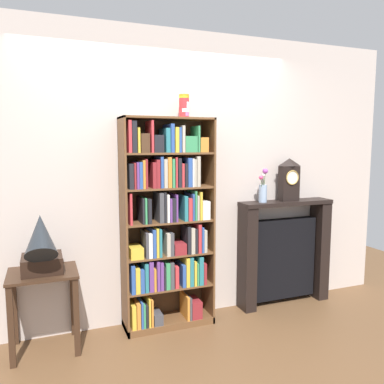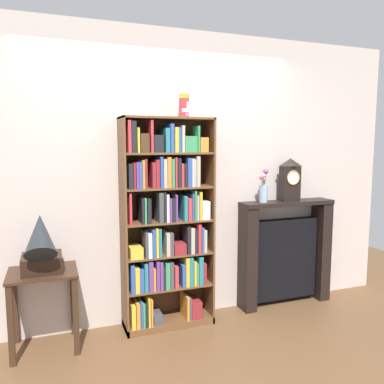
% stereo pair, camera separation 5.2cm
% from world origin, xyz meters
% --- Properties ---
extents(ground_plane, '(7.75, 6.40, 0.02)m').
position_xyz_m(ground_plane, '(0.00, 0.00, -0.01)').
color(ground_plane, brown).
extents(wall_back, '(4.75, 0.08, 2.68)m').
position_xyz_m(wall_back, '(0.11, 0.29, 1.34)').
color(wall_back, beige).
rests_on(wall_back, ground).
extents(bookshelf, '(0.81, 0.30, 1.88)m').
position_xyz_m(bookshelf, '(-0.01, 0.09, 0.92)').
color(bookshelf, brown).
rests_on(bookshelf, ground).
extents(cup_stack, '(0.09, 0.09, 0.20)m').
position_xyz_m(cup_stack, '(0.16, 0.11, 1.99)').
color(cup_stack, red).
rests_on(cup_stack, bookshelf).
extents(side_table_left, '(0.53, 0.43, 0.65)m').
position_xyz_m(side_table_left, '(-1.06, 0.03, 0.48)').
color(side_table_left, '#382316').
rests_on(side_table_left, ground).
extents(gramophone, '(0.30, 0.46, 0.53)m').
position_xyz_m(gramophone, '(-1.06, -0.04, 0.88)').
color(gramophone, black).
rests_on(gramophone, side_table_left).
extents(fireplace_mantel, '(1.00, 0.22, 1.08)m').
position_xyz_m(fireplace_mantel, '(1.28, 0.15, 0.53)').
color(fireplace_mantel, black).
rests_on(fireplace_mantel, ground).
extents(mantel_clock, '(0.19, 0.12, 0.43)m').
position_xyz_m(mantel_clock, '(1.30, 0.13, 1.30)').
color(mantel_clock, black).
rests_on(mantel_clock, fireplace_mantel).
extents(flower_vase, '(0.13, 0.13, 0.34)m').
position_xyz_m(flower_vase, '(1.00, 0.13, 1.21)').
color(flower_vase, '#99B2D1').
rests_on(flower_vase, fireplace_mantel).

